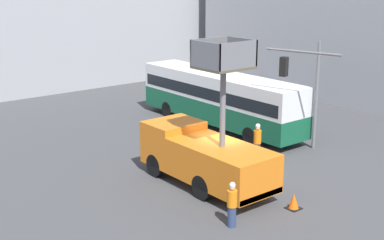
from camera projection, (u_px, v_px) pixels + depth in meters
The scene contains 9 objects.
ground_plane at pixel (223, 178), 24.60m from camera, with size 120.00×120.00×0.00m, color #424244.
building_backdrop_far at pixel (5, 25), 43.00m from camera, with size 44.00×10.00×10.23m.
building_backdrop_side at pixel (377, 23), 39.95m from camera, with size 10.00×28.00×11.01m.
utility_truck at pixel (205, 154), 23.41m from camera, with size 2.45×6.77×6.56m.
city_bus at pixel (219, 96), 32.43m from camera, with size 2.49×12.29×3.27m.
traffic_light_pole at pixel (305, 81), 26.63m from camera, with size 4.06×3.81×5.73m.
road_worker_near_truck at pixel (232, 205), 19.67m from camera, with size 0.38×0.38×1.77m.
road_worker_directing at pixel (257, 142), 26.77m from camera, with size 0.38×0.38×1.90m.
traffic_cone_mid_road at pixel (294, 202), 21.34m from camera, with size 0.55×0.55×0.63m.
Camera 1 is at (-15.55, -17.01, 9.12)m, focal length 50.00 mm.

